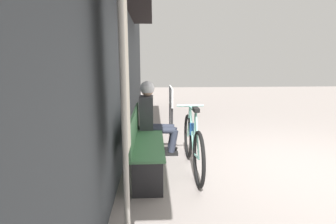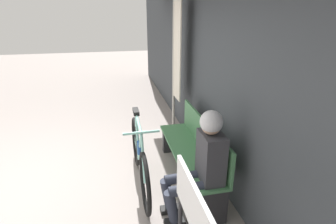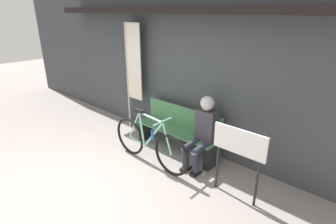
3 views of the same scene
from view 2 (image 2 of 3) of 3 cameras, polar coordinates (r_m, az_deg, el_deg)
The scene contains 7 objects.
ground_plane at distance 3.83m, azimuth -28.91°, elevation -15.38°, with size 24.00×24.00×0.00m, color gray.
storefront_wall at distance 3.28m, azimuth 11.57°, elevation 12.85°, with size 12.00×0.56×3.20m.
park_bench_near at distance 3.44m, azimuth 5.40°, elevation -8.87°, with size 1.69×0.42×0.84m.
bicycle at distance 3.38m, azimuth -6.20°, elevation -9.73°, with size 1.71×0.40×0.95m.
person_seated at distance 2.74m, azimuth 7.40°, elevation -10.15°, with size 0.34×0.63×1.22m.
banner_pole at distance 4.37m, azimuth 1.79°, elevation 11.57°, with size 0.45×0.05×2.27m.
signboard at distance 1.98m, azimuth 5.28°, elevation -21.65°, with size 0.76×0.04×1.05m.
Camera 2 is at (2.97, 1.17, 2.12)m, focal length 28.00 mm.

